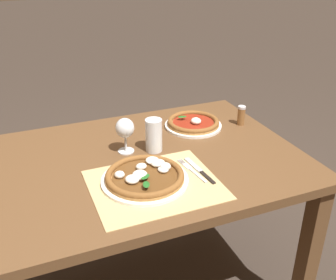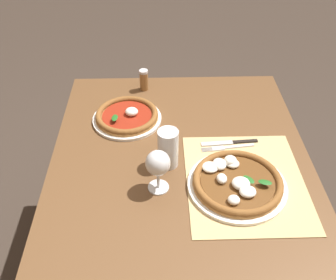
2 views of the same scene
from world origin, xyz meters
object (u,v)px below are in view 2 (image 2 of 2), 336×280
object	(u,v)px
knife	(229,143)
pizza_far	(127,116)
fork	(227,147)
pepper_shaker	(144,80)
pint_glass	(168,149)
wine_glass	(158,165)
pizza_near	(237,182)

from	to	relation	value
knife	pizza_far	bearing A→B (deg)	67.72
fork	pepper_shaker	distance (m)	0.52
fork	pepper_shaker	bearing A→B (deg)	37.12
fork	pint_glass	bearing A→B (deg)	108.85
fork	knife	bearing A→B (deg)	-21.82
wine_glass	knife	bearing A→B (deg)	-50.83
wine_glass	pint_glass	bearing A→B (deg)	-16.97
pint_glass	pepper_shaker	distance (m)	0.50
fork	knife	world-z (taller)	knife
pint_glass	pepper_shaker	world-z (taller)	pint_glass
wine_glass	pepper_shaker	size ratio (longest dim) A/B	1.60
pepper_shaker	pizza_near	bearing A→B (deg)	-152.69
pizza_far	knife	xyz separation A→B (m)	(-0.16, -0.39, -0.01)
pizza_far	fork	size ratio (longest dim) A/B	1.38
pizza_far	pint_glass	world-z (taller)	pint_glass
fork	pizza_far	bearing A→B (deg)	63.71
knife	pint_glass	bearing A→B (deg)	113.91
wine_glass	pepper_shaker	distance (m)	0.61
pizza_near	knife	world-z (taller)	pizza_near
pizza_near	knife	distance (m)	0.22
pizza_far	pint_glass	distance (m)	0.31
pizza_near	pepper_shaker	bearing A→B (deg)	27.31
fork	wine_glass	bearing A→B (deg)	126.60
pizza_far	knife	distance (m)	0.42
pizza_near	pizza_far	size ratio (longest dim) A/B	1.19
wine_glass	pepper_shaker	xyz separation A→B (m)	(0.61, 0.06, -0.06)
wine_glass	pizza_far	bearing A→B (deg)	17.88
pizza_far	pizza_near	bearing A→B (deg)	-135.17
wine_glass	knife	size ratio (longest dim) A/B	0.72
pint_glass	pepper_shaker	bearing A→B (deg)	10.68
pepper_shaker	knife	bearing A→B (deg)	-140.01
knife	pepper_shaker	xyz separation A→B (m)	(0.39, 0.33, 0.04)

